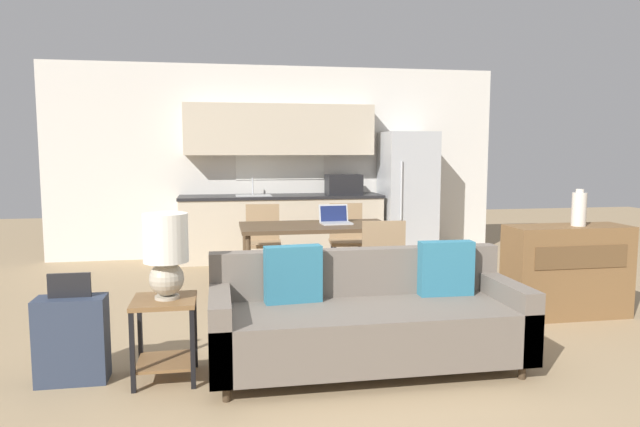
# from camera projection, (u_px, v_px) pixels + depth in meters

# --- Properties ---
(ground_plane) EXTENTS (20.00, 20.00, 0.00)m
(ground_plane) POSITION_uv_depth(u_px,v_px,m) (353.00, 380.00, 3.78)
(ground_plane) COLOR #9E8460
(wall_back) EXTENTS (6.40, 0.07, 2.70)m
(wall_back) POSITION_uv_depth(u_px,v_px,m) (279.00, 162.00, 8.16)
(wall_back) COLOR silver
(wall_back) RESTS_ON ground_plane
(kitchen_counter) EXTENTS (2.79, 0.65, 2.15)m
(kitchen_counter) POSITION_uv_depth(u_px,v_px,m) (283.00, 199.00, 7.92)
(kitchen_counter) COLOR beige
(kitchen_counter) RESTS_ON ground_plane
(refrigerator) EXTENTS (0.71, 0.75, 1.77)m
(refrigerator) POSITION_uv_depth(u_px,v_px,m) (407.00, 195.00, 8.12)
(refrigerator) COLOR #B7BABC
(refrigerator) RESTS_ON ground_plane
(dining_table) EXTENTS (1.57, 0.80, 0.74)m
(dining_table) POSITION_uv_depth(u_px,v_px,m) (316.00, 231.00, 6.02)
(dining_table) COLOR brown
(dining_table) RESTS_ON ground_plane
(couch) EXTENTS (2.15, 0.80, 0.86)m
(couch) POSITION_uv_depth(u_px,v_px,m) (366.00, 320.00, 3.99)
(couch) COLOR #3D2D1E
(couch) RESTS_ON ground_plane
(side_table) EXTENTS (0.41, 0.41, 0.55)m
(side_table) POSITION_uv_depth(u_px,v_px,m) (165.00, 326.00, 3.76)
(side_table) COLOR brown
(side_table) RESTS_ON ground_plane
(table_lamp) EXTENTS (0.29, 0.29, 0.56)m
(table_lamp) POSITION_uv_depth(u_px,v_px,m) (166.00, 251.00, 3.71)
(table_lamp) COLOR #B2A893
(table_lamp) RESTS_ON side_table
(credenza) EXTENTS (1.11, 0.42, 0.84)m
(credenza) POSITION_uv_depth(u_px,v_px,m) (567.00, 271.00, 5.21)
(credenza) COLOR brown
(credenza) RESTS_ON ground_plane
(vase) EXTENTS (0.13, 0.13, 0.33)m
(vase) POSITION_uv_depth(u_px,v_px,m) (579.00, 209.00, 5.14)
(vase) COLOR beige
(vase) RESTS_ON credenza
(dining_chair_far_left) EXTENTS (0.45, 0.45, 0.88)m
(dining_chair_far_left) POSITION_uv_depth(u_px,v_px,m) (263.00, 238.00, 6.73)
(dining_chair_far_left) COLOR #997A56
(dining_chair_far_left) RESTS_ON ground_plane
(dining_chair_near_right) EXTENTS (0.46, 0.46, 0.88)m
(dining_chair_near_right) POSITION_uv_depth(u_px,v_px,m) (381.00, 260.00, 5.37)
(dining_chair_near_right) COLOR #997A56
(dining_chair_near_right) RESTS_ON ground_plane
(dining_chair_far_right) EXTENTS (0.46, 0.46, 0.88)m
(dining_chair_far_right) POSITION_uv_depth(u_px,v_px,m) (347.00, 236.00, 6.85)
(dining_chair_far_right) COLOR #997A56
(dining_chair_far_right) RESTS_ON ground_plane
(laptop) EXTENTS (0.33, 0.27, 0.20)m
(laptop) POSITION_uv_depth(u_px,v_px,m) (335.00, 219.00, 6.11)
(laptop) COLOR #B7BABC
(laptop) RESTS_ON dining_table
(suitcase) EXTENTS (0.44, 0.22, 0.73)m
(suitcase) POSITION_uv_depth(u_px,v_px,m) (72.00, 339.00, 3.73)
(suitcase) COLOR #2D384C
(suitcase) RESTS_ON ground_plane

